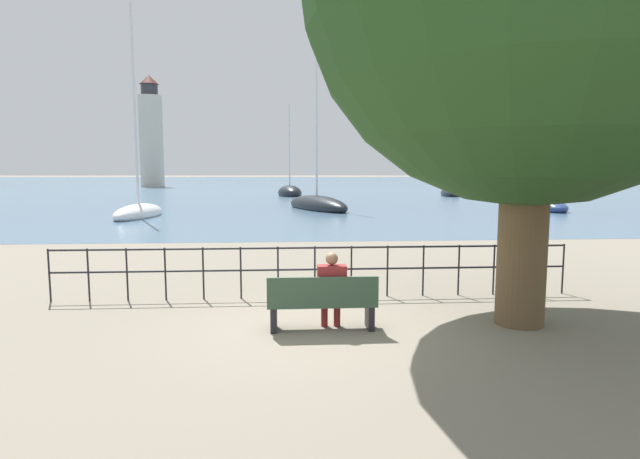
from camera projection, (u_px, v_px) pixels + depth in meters
name	position (u px, v px, depth m)	size (l,w,h in m)	color
ground_plane	(322.00, 329.00, 8.08)	(1000.00, 1000.00, 0.00)	gray
harbor_water	(289.00, 180.00, 167.01)	(600.00, 300.00, 0.01)	slate
park_bench	(322.00, 304.00, 7.97)	(1.75, 0.45, 0.90)	#334C38
seated_person_left	(332.00, 287.00, 8.02)	(0.46, 0.35, 1.26)	maroon
promenade_railing	(315.00, 264.00, 10.06)	(10.44, 0.04, 1.05)	black
sailboat_0	(450.00, 193.00, 55.04)	(3.26, 6.25, 8.79)	black
sailboat_1	(139.00, 211.00, 28.20)	(2.30, 5.67, 12.04)	white
sailboat_2	(317.00, 205.00, 34.61)	(4.97, 8.63, 12.26)	black
sailboat_3	(535.00, 205.00, 34.88)	(2.79, 8.16, 9.80)	navy
sailboat_4	(290.00, 193.00, 54.78)	(3.39, 5.71, 10.40)	black
harbor_lighthouse	(151.00, 135.00, 91.19)	(4.22, 4.22, 20.08)	beige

